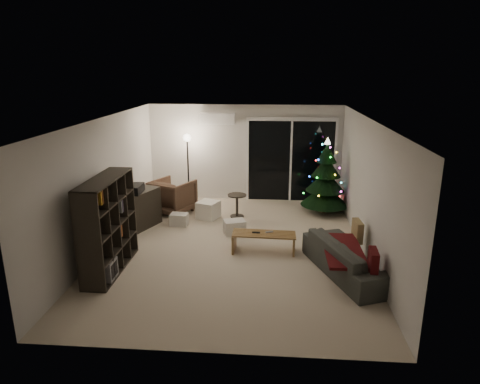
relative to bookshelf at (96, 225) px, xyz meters
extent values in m
plane|color=beige|center=(2.25, 1.11, -0.82)|extent=(6.50, 6.50, 0.00)
plane|color=white|center=(2.25, 1.11, 1.68)|extent=(6.50, 6.50, 0.00)
cube|color=silver|center=(2.25, 4.36, 0.43)|extent=(5.00, 0.02, 2.50)
cube|color=silver|center=(2.25, -2.14, 0.43)|extent=(5.00, 0.02, 2.50)
cube|color=silver|center=(-0.25, 1.11, 0.43)|extent=(0.02, 6.50, 2.50)
cube|color=silver|center=(4.75, 1.11, 0.43)|extent=(0.02, 6.50, 2.50)
cube|color=black|center=(3.45, 4.34, 0.23)|extent=(2.20, 0.02, 2.10)
cube|color=white|center=(1.55, 4.24, 1.33)|extent=(0.90, 0.22, 0.28)
cube|color=#3F3833|center=(3.45, 4.86, -0.87)|extent=(2.60, 1.00, 0.10)
cube|color=white|center=(3.45, 5.26, -0.32)|extent=(2.20, 0.06, 1.00)
cube|color=black|center=(0.00, 1.90, -0.41)|extent=(0.97, 1.42, 0.83)
cube|color=black|center=(0.00, 1.90, 0.10)|extent=(0.42, 0.50, 0.18)
imported|color=#412C1B|center=(0.58, 3.10, -0.41)|extent=(1.18, 1.19, 0.82)
cube|color=white|center=(1.50, 2.77, -0.62)|extent=(0.58, 0.58, 0.40)
cube|color=silver|center=(0.92, 2.24, -0.69)|extent=(0.39, 0.31, 0.27)
cube|color=silver|center=(2.20, 1.81, -0.67)|extent=(0.52, 0.45, 0.30)
cylinder|color=black|center=(2.16, 2.91, -0.55)|extent=(0.54, 0.54, 0.55)
cylinder|color=black|center=(0.83, 3.85, 0.05)|extent=(0.28, 0.28, 1.74)
imported|color=#3A3D38|center=(4.30, 0.16, -0.53)|extent=(1.46, 2.17, 0.59)
cube|color=#490A11|center=(4.20, 0.16, -0.40)|extent=(0.63, 1.45, 0.05)
cube|color=#99815A|center=(4.55, 0.81, -0.29)|extent=(0.15, 0.40, 0.39)
cube|color=#490A11|center=(4.55, -0.49, -0.29)|extent=(0.14, 0.40, 0.39)
cube|color=black|center=(2.69, 0.95, -0.43)|extent=(0.15, 0.05, 0.02)
cube|color=slate|center=(2.94, 1.00, -0.43)|extent=(0.15, 0.09, 0.02)
cone|color=black|center=(4.25, 3.36, 0.10)|extent=(1.40, 1.40, 1.84)
camera|label=1|loc=(2.97, -6.63, 2.58)|focal=32.00mm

